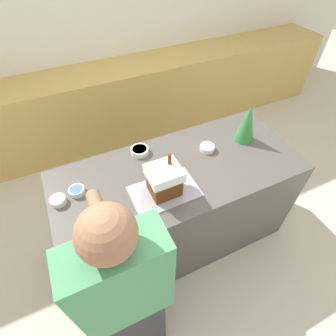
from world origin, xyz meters
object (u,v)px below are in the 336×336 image
Objects in this scene: candy_bowl_far_right at (58,200)px; candy_bowl_near_tray_right at (77,191)px; baking_tray at (164,191)px; candy_bowl_beside_tree at (140,151)px; decorative_tree at (247,122)px; gingerbread_house at (164,180)px; candy_bowl_far_left at (207,148)px; person at (129,300)px.

candy_bowl_far_right is 0.96× the size of candy_bowl_near_tray_right.
candy_bowl_beside_tree reaches higher than baking_tray.
decorative_tree is 3.18× the size of candy_bowl_near_tray_right.
gingerbread_house is 2.81× the size of candy_bowl_near_tray_right.
gingerbread_house is 2.55× the size of candy_bowl_far_left.
candy_bowl_beside_tree is at bearing 18.85° from candy_bowl_far_right.
person reaches higher than candy_bowl_near_tray_right.
decorative_tree reaches higher than candy_bowl_near_tray_right.
gingerbread_house is 2.13× the size of candy_bowl_beside_tree.
gingerbread_house reaches higher than baking_tray.
candy_bowl_far_left is at bearing -0.05° from candy_bowl_near_tray_right.
candy_bowl_far_right reaches higher than baking_tray.
candy_bowl_beside_tree is (-0.01, 0.43, -0.10)m from gingerbread_house.
decorative_tree is 1.35m from candy_bowl_near_tray_right.
candy_bowl_far_right is 0.13m from candy_bowl_near_tray_right.
baking_tray is at bearing -153.32° from candy_bowl_far_left.
baking_tray is 0.69m from person.
candy_bowl_beside_tree is (-0.82, 0.20, -0.14)m from decorative_tree.
candy_bowl_beside_tree is at bearing 166.18° from decorative_tree.
baking_tray is at bearing -150.28° from gingerbread_house.
candy_bowl_near_tray_right is (-0.53, 0.24, 0.02)m from baking_tray.
candy_bowl_beside_tree is at bearing 158.61° from candy_bowl_far_left.
gingerbread_house is 2.92× the size of candy_bowl_far_right.
candy_bowl_near_tray_right is at bearing 155.72° from gingerbread_house.
person reaches higher than candy_bowl_far_left.
person is at bearing -130.35° from gingerbread_house.
gingerbread_house reaches higher than candy_bowl_far_left.
candy_bowl_beside_tree is at bearing 20.12° from candy_bowl_near_tray_right.
person is (0.21, -0.73, -0.09)m from candy_bowl_far_right.
candy_bowl_far_left is 1.10× the size of candy_bowl_near_tray_right.
candy_bowl_near_tray_right is 0.77m from person.
candy_bowl_beside_tree is at bearing 91.66° from gingerbread_house.
candy_bowl_beside_tree is (0.65, 0.22, 0.00)m from candy_bowl_far_right.
candy_bowl_far_left is (0.48, 0.24, 0.02)m from baking_tray.
candy_bowl_near_tray_right is at bearing 13.43° from candy_bowl_far_right.
candy_bowl_far_right is 0.06× the size of person.
person is (-0.44, -0.52, -0.07)m from baking_tray.
decorative_tree is 0.86m from candy_bowl_beside_tree.
candy_bowl_far_left is (0.48, 0.24, -0.10)m from gingerbread_house.
gingerbread_house is at bearing -153.32° from candy_bowl_far_left.
candy_bowl_near_tray_right is (-1.34, 0.01, -0.14)m from decorative_tree.
candy_bowl_far_left is at bearing -21.39° from candy_bowl_beside_tree.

